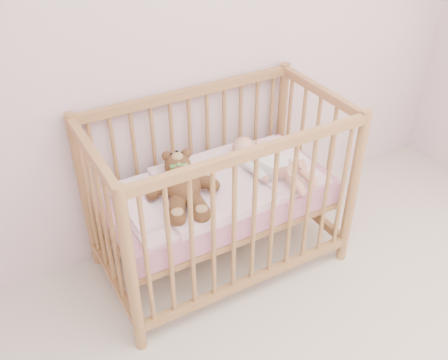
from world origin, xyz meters
TOP-DOWN VIEW (x-y plane):
  - wall_back at (0.00, 2.00)m, footprint 4.00×0.02m
  - crib at (-0.00, 1.60)m, footprint 1.36×0.76m
  - mattress at (-0.00, 1.60)m, footprint 1.22×0.62m
  - blanket at (-0.00, 1.60)m, footprint 1.10×0.58m
  - baby at (0.29, 1.58)m, footprint 0.43×0.66m
  - teddy_bear at (-0.23, 1.58)m, footprint 0.56×0.67m

SIDE VIEW (x-z plane):
  - mattress at x=0.00m, z-range 0.42..0.55m
  - crib at x=0.00m, z-range 0.00..1.00m
  - blanket at x=0.00m, z-range 0.53..0.59m
  - baby at x=0.29m, z-range 0.56..0.71m
  - teddy_bear at x=-0.23m, z-range 0.57..0.72m
  - wall_back at x=0.00m, z-range 0.00..2.70m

